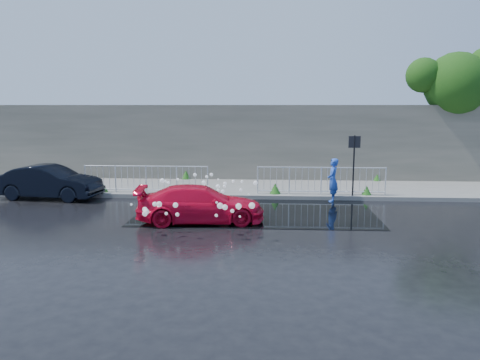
% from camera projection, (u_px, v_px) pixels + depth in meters
% --- Properties ---
extents(ground, '(90.00, 90.00, 0.00)m').
position_uv_depth(ground, '(240.00, 217.00, 15.40)').
color(ground, black).
rests_on(ground, ground).
extents(pavement, '(30.00, 4.00, 0.15)m').
position_uv_depth(pavement, '(247.00, 188.00, 20.31)').
color(pavement, slate).
rests_on(pavement, ground).
extents(curb, '(30.00, 0.25, 0.16)m').
position_uv_depth(curb, '(245.00, 197.00, 18.34)').
color(curb, slate).
rests_on(curb, ground).
extents(retaining_wall, '(30.00, 0.60, 3.50)m').
position_uv_depth(retaining_wall, '(249.00, 142.00, 22.19)').
color(retaining_wall, '#575549').
rests_on(retaining_wall, pavement).
extents(puddle, '(8.00, 5.00, 0.01)m').
position_uv_depth(puddle, '(256.00, 210.00, 16.35)').
color(puddle, black).
rests_on(puddle, ground).
extents(sign_post, '(0.45, 0.06, 2.50)m').
position_uv_depth(sign_post, '(354.00, 156.00, 17.93)').
color(sign_post, black).
rests_on(sign_post, ground).
extents(tree, '(4.95, 2.91, 6.34)m').
position_uv_depth(tree, '(463.00, 80.00, 21.37)').
color(tree, '#332114').
rests_on(tree, ground).
extents(railing_left, '(5.05, 0.05, 1.10)m').
position_uv_depth(railing_left, '(146.00, 178.00, 18.81)').
color(railing_left, silver).
rests_on(railing_left, pavement).
extents(railing_right, '(5.05, 0.05, 1.10)m').
position_uv_depth(railing_right, '(321.00, 180.00, 18.41)').
color(railing_right, silver).
rests_on(railing_right, pavement).
extents(weeds, '(12.17, 3.93, 0.42)m').
position_uv_depth(weeds, '(243.00, 184.00, 19.80)').
color(weeds, '#134717').
rests_on(weeds, pavement).
extents(water_spray, '(3.60, 5.78, 0.92)m').
position_uv_depth(water_spray, '(201.00, 195.00, 15.15)').
color(water_spray, white).
rests_on(water_spray, ground).
extents(red_car, '(4.13, 2.06, 1.15)m').
position_uv_depth(red_car, '(201.00, 204.00, 14.65)').
color(red_car, red).
rests_on(red_car, ground).
extents(dark_car, '(4.13, 1.84, 1.32)m').
position_uv_depth(dark_car, '(50.00, 182.00, 18.30)').
color(dark_car, black).
rests_on(dark_car, ground).
extents(person, '(0.52, 0.67, 1.65)m').
position_uv_depth(person, '(333.00, 180.00, 17.79)').
color(person, blue).
rests_on(person, ground).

